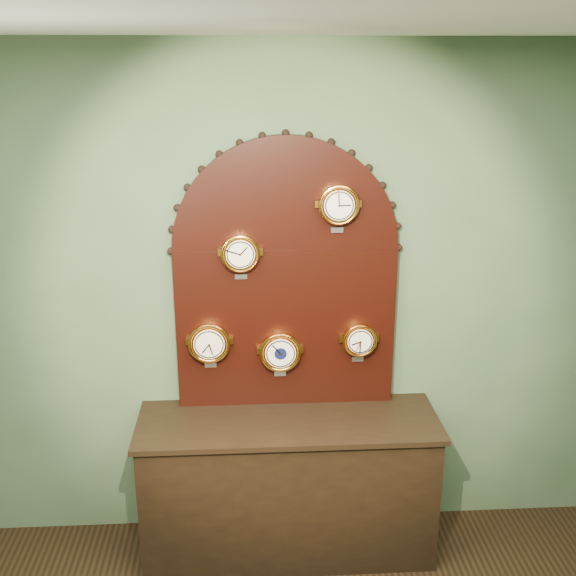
{
  "coord_description": "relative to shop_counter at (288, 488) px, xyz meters",
  "views": [
    {
      "loc": [
        -0.2,
        -1.1,
        2.71
      ],
      "look_at": [
        0.0,
        2.25,
        1.58
      ],
      "focal_mm": 43.25,
      "sensor_mm": 36.0,
      "label": 1
    }
  ],
  "objects": [
    {
      "name": "shop_counter",
      "position": [
        0.0,
        0.0,
        0.0
      ],
      "size": [
        1.6,
        0.5,
        0.8
      ],
      "primitive_type": "cube",
      "color": "black",
      "rests_on": "ground_plane"
    },
    {
      "name": "arabic_clock",
      "position": [
        0.27,
        0.15,
        1.58
      ],
      "size": [
        0.21,
        0.08,
        0.26
      ],
      "color": "orange",
      "rests_on": "display_board"
    },
    {
      "name": "hygrometer",
      "position": [
        -0.42,
        0.15,
        0.83
      ],
      "size": [
        0.23,
        0.08,
        0.28
      ],
      "color": "orange",
      "rests_on": "display_board"
    },
    {
      "name": "wall_back",
      "position": [
        0.0,
        0.27,
        1.0
      ],
      "size": [
        4.0,
        0.0,
        4.0
      ],
      "primitive_type": "plane",
      "rotation": [
        1.57,
        0.0,
        0.0
      ],
      "color": "#466142",
      "rests_on": "ground"
    },
    {
      "name": "barometer",
      "position": [
        -0.03,
        0.15,
        0.77
      ],
      "size": [
        0.23,
        0.08,
        0.28
      ],
      "color": "orange",
      "rests_on": "display_board"
    },
    {
      "name": "display_board",
      "position": [
        0.0,
        0.22,
        1.23
      ],
      "size": [
        1.26,
        0.06,
        1.53
      ],
      "color": "black",
      "rests_on": "shop_counter"
    },
    {
      "name": "tide_clock",
      "position": [
        0.4,
        0.15,
        0.83
      ],
      "size": [
        0.19,
        0.08,
        0.24
      ],
      "color": "orange",
      "rests_on": "display_board"
    },
    {
      "name": "roman_clock",
      "position": [
        -0.24,
        0.15,
        1.33
      ],
      "size": [
        0.2,
        0.08,
        0.26
      ],
      "color": "orange",
      "rests_on": "display_board"
    }
  ]
}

